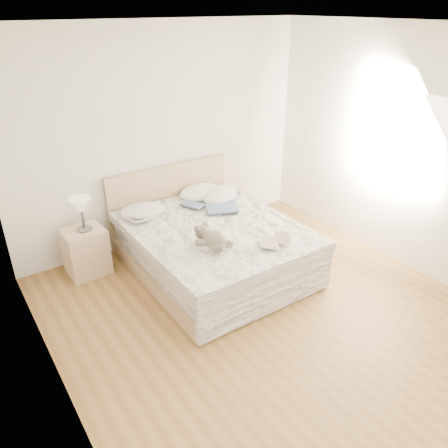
{
  "coord_description": "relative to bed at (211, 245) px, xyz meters",
  "views": [
    {
      "loc": [
        -2.39,
        -2.57,
        2.85
      ],
      "look_at": [
        0.09,
        1.05,
        0.62
      ],
      "focal_mm": 35.0,
      "sensor_mm": 36.0,
      "label": 1
    }
  ],
  "objects": [
    {
      "name": "childrens_book",
      "position": [
        0.31,
        -0.78,
        0.32
      ],
      "size": [
        0.46,
        0.43,
        0.02
      ],
      "primitive_type": "cube",
      "rotation": [
        0.0,
        0.0,
        -0.63
      ],
      "color": "beige",
      "rests_on": "bed"
    },
    {
      "name": "blouse",
      "position": [
        0.35,
        0.33,
        0.32
      ],
      "size": [
        0.77,
        0.79,
        0.02
      ],
      "primitive_type": null,
      "rotation": [
        0.0,
        0.0,
        -0.39
      ],
      "color": "#3D5176",
      "rests_on": "bed"
    },
    {
      "name": "wall_back",
      "position": [
        0.0,
        1.06,
        1.04
      ],
      "size": [
        4.0,
        0.02,
        2.7
      ],
      "primitive_type": "cube",
      "color": "white",
      "rests_on": "ground"
    },
    {
      "name": "wall_right",
      "position": [
        2.0,
        -1.19,
        1.04
      ],
      "size": [
        0.02,
        4.5,
        2.7
      ],
      "primitive_type": "cube",
      "color": "white",
      "rests_on": "ground"
    },
    {
      "name": "nightstand",
      "position": [
        -1.25,
        0.73,
        -0.03
      ],
      "size": [
        0.46,
        0.41,
        0.56
      ],
      "primitive_type": "cube",
      "rotation": [
        0.0,
        0.0,
        0.03
      ],
      "color": "tan",
      "rests_on": "floor"
    },
    {
      "name": "floor",
      "position": [
        0.0,
        -1.19,
        -0.31
      ],
      "size": [
        4.0,
        4.5,
        0.0
      ],
      "primitive_type": "cube",
      "color": "brown",
      "rests_on": "ground"
    },
    {
      "name": "window",
      "position": [
        1.99,
        -0.89,
        1.14
      ],
      "size": [
        0.02,
        1.3,
        1.1
      ],
      "primitive_type": "cube",
      "color": "white",
      "rests_on": "wall_right"
    },
    {
      "name": "pillow_right",
      "position": [
        0.49,
        0.54,
        0.33
      ],
      "size": [
        0.71,
        0.65,
        0.18
      ],
      "primitive_type": "ellipsoid",
      "rotation": [
        0.0,
        0.0,
        0.51
      ],
      "color": "white",
      "rests_on": "bed"
    },
    {
      "name": "pillow_middle",
      "position": [
        0.33,
        0.76,
        0.33
      ],
      "size": [
        0.64,
        0.48,
        0.18
      ],
      "primitive_type": "ellipsoid",
      "rotation": [
        0.0,
        0.0,
        0.11
      ],
      "color": "white",
      "rests_on": "bed"
    },
    {
      "name": "teddy_bear",
      "position": [
        -0.3,
        -0.54,
        0.34
      ],
      "size": [
        0.36,
        0.43,
        0.2
      ],
      "primitive_type": null,
      "rotation": [
        0.0,
        0.0,
        0.29
      ],
      "color": "#685F52",
      "rests_on": "bed"
    },
    {
      "name": "photo_book",
      "position": [
        -0.61,
        0.52,
        0.32
      ],
      "size": [
        0.35,
        0.25,
        0.03
      ],
      "primitive_type": "cube",
      "rotation": [
        0.0,
        0.0,
        0.06
      ],
      "color": "silver",
      "rests_on": "bed"
    },
    {
      "name": "bed",
      "position": [
        0.0,
        0.0,
        0.0
      ],
      "size": [
        1.72,
        2.14,
        1.0
      ],
      "color": "tan",
      "rests_on": "floor"
    },
    {
      "name": "table_lamp",
      "position": [
        -1.22,
        0.73,
        0.53
      ],
      "size": [
        0.29,
        0.29,
        0.38
      ],
      "color": "#4F4A44",
      "rests_on": "nightstand"
    },
    {
      "name": "pillow_left",
      "position": [
        -0.54,
        0.65,
        0.33
      ],
      "size": [
        0.6,
        0.46,
        0.17
      ],
      "primitive_type": "ellipsoid",
      "rotation": [
        0.0,
        0.0,
        -0.15
      ],
      "color": "silver",
      "rests_on": "bed"
    },
    {
      "name": "ceiling",
      "position": [
        0.0,
        -1.19,
        2.39
      ],
      "size": [
        4.0,
        4.5,
        0.0
      ],
      "primitive_type": "cube",
      "color": "silver",
      "rests_on": "ground"
    },
    {
      "name": "wall_left",
      "position": [
        -2.0,
        -1.19,
        1.04
      ],
      "size": [
        0.02,
        4.5,
        2.7
      ],
      "primitive_type": "cube",
      "color": "white",
      "rests_on": "ground"
    }
  ]
}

